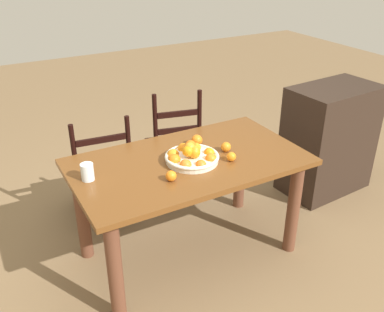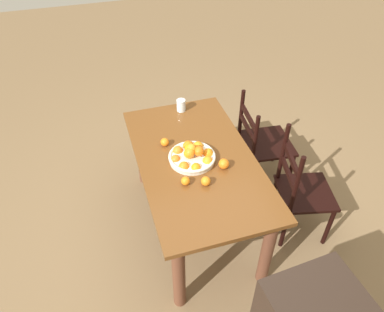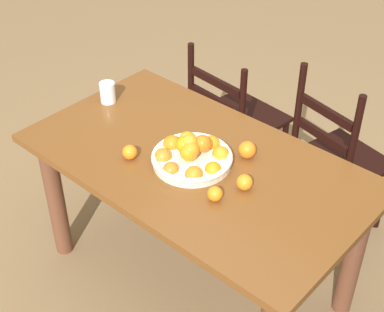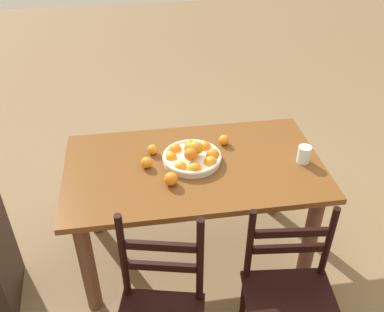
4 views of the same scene
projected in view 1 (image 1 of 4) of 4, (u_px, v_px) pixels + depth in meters
name	position (u px, v px, depth m)	size (l,w,h in m)	color
ground_plane	(189.00, 251.00, 3.15)	(12.00, 12.00, 0.00)	brown
dining_table	(189.00, 178.00, 2.87)	(1.52, 0.86, 0.76)	brown
chair_near_window	(101.00, 168.00, 3.38)	(0.50, 0.50, 0.89)	black
chair_by_cabinet	(174.00, 147.00, 3.68)	(0.50, 0.50, 0.98)	black
cabinet	(329.00, 140.00, 3.74)	(0.76, 0.46, 0.95)	#2D2019
fruit_bowl	(191.00, 156.00, 2.76)	(0.35, 0.35, 0.14)	silver
orange_loose_0	(197.00, 140.00, 2.97)	(0.08, 0.08, 0.08)	orange
orange_loose_1	(226.00, 147.00, 2.89)	(0.07, 0.07, 0.07)	orange
orange_loose_2	(171.00, 176.00, 2.55)	(0.06, 0.06, 0.06)	orange
orange_loose_3	(231.00, 157.00, 2.77)	(0.06, 0.06, 0.06)	orange
drinking_glass	(87.00, 172.00, 2.55)	(0.08, 0.08, 0.11)	silver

